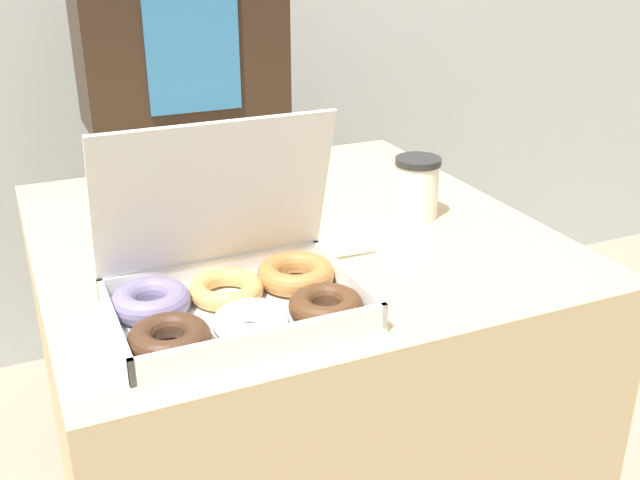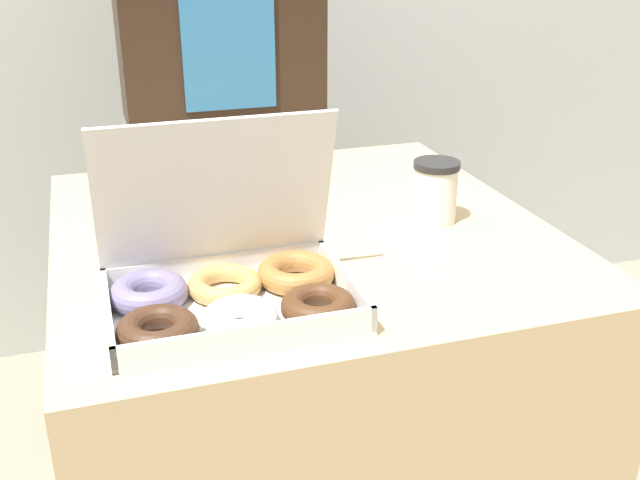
{
  "view_description": "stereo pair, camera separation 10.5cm",
  "coord_description": "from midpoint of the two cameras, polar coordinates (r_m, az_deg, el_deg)",
  "views": [
    {
      "loc": [
        -0.43,
        -1.12,
        1.26
      ],
      "look_at": [
        -0.04,
        -0.23,
        0.85
      ],
      "focal_mm": 42.0,
      "sensor_mm": 36.0,
      "label": 1
    },
    {
      "loc": [
        -0.34,
        -1.16,
        1.26
      ],
      "look_at": [
        -0.04,
        -0.23,
        0.85
      ],
      "focal_mm": 42.0,
      "sensor_mm": 36.0,
      "label": 2
    }
  ],
  "objects": [
    {
      "name": "donut_box",
      "position": [
        1.01,
        -3.99,
        -3.58
      ],
      "size": [
        0.35,
        0.25,
        0.26
      ],
      "color": "white",
      "rests_on": "table"
    },
    {
      "name": "coffee_cup",
      "position": [
        1.33,
        11.03,
        3.63
      ],
      "size": [
        0.08,
        0.08,
        0.11
      ],
      "color": "silver",
      "rests_on": "table"
    },
    {
      "name": "table",
      "position": [
        1.49,
        0.82,
        -12.86
      ],
      "size": [
        0.84,
        0.85,
        0.77
      ],
      "color": "tan",
      "rests_on": "ground_plane"
    },
    {
      "name": "person_customer",
      "position": [
        1.82,
        -5.73,
        10.14
      ],
      "size": [
        0.46,
        0.25,
        1.59
      ],
      "color": "#4C4742",
      "rests_on": "ground_plane"
    }
  ]
}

